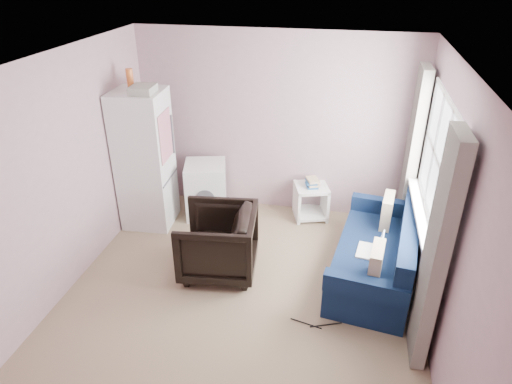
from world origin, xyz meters
TOP-DOWN VIEW (x-y plane):
  - room at (0.02, 0.01)m, footprint 3.84×4.24m
  - armchair at (-0.36, 0.44)m, footprint 0.88×0.93m
  - fridge at (-1.58, 1.32)m, footprint 0.68×0.67m
  - washing_machine at (-0.89, 1.66)m, footprint 0.67×0.67m
  - side_table at (0.56, 1.88)m, footprint 0.55×0.55m
  - sofa at (1.46, 0.68)m, footprint 1.06×1.91m
  - window_dressing at (1.78, 0.70)m, footprint 0.17×2.62m
  - floor_cables at (0.84, -0.23)m, footprint 0.52×0.13m

SIDE VIEW (x-z plane):
  - floor_cables at x=0.84m, z-range 0.00..0.01m
  - side_table at x=0.56m, z-range -0.02..0.58m
  - sofa at x=1.46m, z-range -0.11..0.70m
  - washing_machine at x=-0.89m, z-range 0.02..0.79m
  - armchair at x=-0.36m, z-range 0.00..0.86m
  - fridge at x=-1.58m, z-range -0.11..1.98m
  - window_dressing at x=1.78m, z-range 0.02..2.20m
  - room at x=0.02m, z-range -0.02..2.52m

